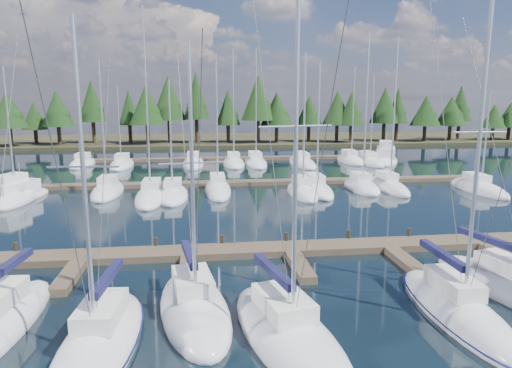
{
  "coord_description": "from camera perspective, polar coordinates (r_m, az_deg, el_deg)",
  "views": [
    {
      "loc": [
        -5.19,
        -7.83,
        9.15
      ],
      "look_at": [
        -1.55,
        22.0,
        3.46
      ],
      "focal_mm": 32.0,
      "sensor_mm": 36.0,
      "label": 1
    }
  ],
  "objects": [
    {
      "name": "ground",
      "position": [
        39.26,
        0.84,
        -2.75
      ],
      "size": [
        260.0,
        260.0,
        0.0
      ],
      "primitive_type": "plane",
      "color": "black",
      "rests_on": "ground"
    },
    {
      "name": "far_shore",
      "position": [
        98.36,
        -3.91,
        5.54
      ],
      "size": [
        220.0,
        30.0,
        0.6
      ],
      "primitive_type": "cube",
      "color": "#322F1C",
      "rests_on": "ground"
    },
    {
      "name": "main_dock",
      "position": [
        27.22,
        4.48,
        -8.49
      ],
      "size": [
        44.0,
        6.13,
        0.9
      ],
      "color": "brown",
      "rests_on": "ground"
    },
    {
      "name": "back_docks",
      "position": [
        58.34,
        -1.76,
        1.89
      ],
      "size": [
        50.0,
        21.8,
        0.4
      ],
      "color": "brown",
      "rests_on": "ground"
    },
    {
      "name": "front_sailboat_1",
      "position": [
        18.66,
        -18.95,
        -18.27
      ],
      "size": [
        3.44,
        8.93,
        12.53
      ],
      "color": "silver",
      "rests_on": "ground"
    },
    {
      "name": "front_sailboat_2",
      "position": [
        20.4,
        -7.72,
        -15.14
      ],
      "size": [
        3.98,
        8.37,
        12.03
      ],
      "color": "silver",
      "rests_on": "ground"
    },
    {
      "name": "front_sailboat_3",
      "position": [
        18.41,
        3.95,
        -18.06
      ],
      "size": [
        4.91,
        9.35,
        14.88
      ],
      "color": "silver",
      "rests_on": "ground"
    },
    {
      "name": "front_sailboat_4",
      "position": [
        21.78,
        23.84,
        -14.23
      ],
      "size": [
        2.53,
        9.22,
        14.27
      ],
      "color": "silver",
      "rests_on": "ground"
    },
    {
      "name": "back_sailboat_rows",
      "position": [
        53.85,
        -1.06,
        1.23
      ],
      "size": [
        46.44,
        31.9,
        17.64
      ],
      "color": "silver",
      "rests_on": "ground"
    },
    {
      "name": "motor_yacht_left",
      "position": [
        46.59,
        -27.93,
        -1.3
      ],
      "size": [
        5.52,
        8.54,
        4.05
      ],
      "color": "silver",
      "rests_on": "ground"
    },
    {
      "name": "motor_yacht_right",
      "position": [
        68.78,
        15.88,
        3.13
      ],
      "size": [
        6.96,
        10.57,
        5.04
      ],
      "color": "silver",
      "rests_on": "ground"
    },
    {
      "name": "tree_line",
      "position": [
        88.08,
        -4.27,
        9.5
      ],
      "size": [
        183.88,
        11.53,
        13.81
      ],
      "color": "black",
      "rests_on": "far_shore"
    }
  ]
}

